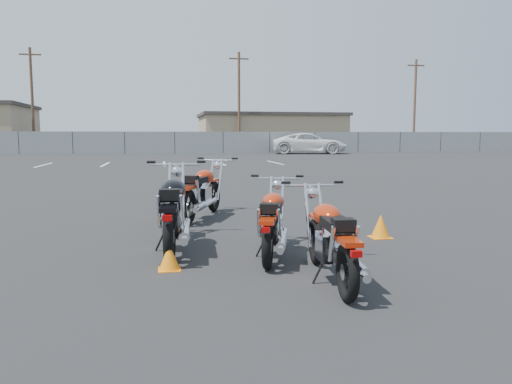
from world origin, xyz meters
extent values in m
plane|color=black|center=(0.00, 0.00, 0.00)|extent=(120.00, 120.00, 0.00)
torus|color=black|center=(-0.19, 2.99, 0.31)|extent=(0.34, 0.61, 0.61)
cylinder|color=silver|center=(-0.19, 2.99, 0.31)|extent=(0.16, 0.19, 0.16)
torus|color=black|center=(-0.76, 1.63, 0.31)|extent=(0.34, 0.61, 0.61)
cylinder|color=silver|center=(-0.76, 1.63, 0.31)|extent=(0.16, 0.19, 0.16)
cube|color=black|center=(-0.47, 2.31, 0.35)|extent=(0.51, 1.03, 0.06)
cube|color=silver|center=(-0.49, 2.26, 0.41)|extent=(0.41, 0.47, 0.31)
cylinder|color=silver|center=(-0.49, 2.26, 0.59)|extent=(0.29, 0.31, 0.27)
ellipsoid|color=#A6250A|center=(-0.40, 2.48, 0.73)|extent=(0.52, 0.67, 0.26)
cube|color=black|center=(-0.59, 2.03, 0.71)|extent=(0.46, 0.62, 0.10)
cube|color=black|center=(-0.69, 1.79, 0.75)|extent=(0.28, 0.26, 0.12)
cube|color=#A6250A|center=(-0.77, 1.61, 0.63)|extent=(0.34, 0.47, 0.05)
cube|color=#A6250A|center=(-0.19, 2.99, 0.63)|extent=(0.26, 0.37, 0.04)
cylinder|color=silver|center=(-0.59, 1.72, 0.56)|extent=(0.12, 0.19, 0.40)
cylinder|color=silver|center=(-0.81, 1.82, 0.56)|extent=(0.12, 0.19, 0.40)
cylinder|color=silver|center=(-0.44, 1.96, 0.29)|extent=(0.52, 1.07, 0.13)
cylinder|color=silver|center=(-0.57, 1.66, 0.31)|extent=(0.25, 0.38, 0.13)
cylinder|color=silver|center=(-0.06, 3.07, 0.63)|extent=(0.20, 0.39, 0.80)
cylinder|color=silver|center=(-0.23, 3.14, 0.63)|extent=(0.20, 0.39, 0.80)
sphere|color=silver|center=(-0.08, 3.25, 0.90)|extent=(0.21, 0.21, 0.16)
cylinder|color=silver|center=(-0.07, 3.27, 1.00)|extent=(0.67, 0.30, 0.03)
cylinder|color=black|center=(0.25, 3.12, 1.04)|extent=(0.13, 0.08, 0.04)
cylinder|color=black|center=(-0.41, 3.39, 1.04)|extent=(0.13, 0.08, 0.04)
cylinder|color=black|center=(-0.65, 2.27, 0.15)|extent=(0.16, 0.08, 0.31)
cube|color=#990505|center=(-0.87, 1.36, 0.56)|extent=(0.12, 0.10, 0.06)
torus|color=black|center=(-0.99, 0.65, 0.32)|extent=(0.17, 0.65, 0.65)
cylinder|color=silver|center=(-0.99, 0.65, 0.32)|extent=(0.12, 0.18, 0.17)
torus|color=black|center=(-1.12, -0.91, 0.32)|extent=(0.17, 0.65, 0.65)
cylinder|color=silver|center=(-1.12, -0.91, 0.32)|extent=(0.12, 0.18, 0.17)
cube|color=black|center=(-1.06, -0.13, 0.37)|extent=(0.20, 1.14, 0.06)
cube|color=silver|center=(-1.06, -0.18, 0.43)|extent=(0.33, 0.43, 0.32)
cylinder|color=silver|center=(-1.06, -0.18, 0.62)|extent=(0.24, 0.29, 0.28)
ellipsoid|color=black|center=(-1.04, 0.06, 0.78)|extent=(0.38, 0.65, 0.28)
cube|color=black|center=(-1.08, -0.45, 0.75)|extent=(0.33, 0.61, 0.11)
cube|color=black|center=(-1.11, -0.72, 0.80)|extent=(0.25, 0.21, 0.13)
cube|color=black|center=(-1.12, -0.93, 0.66)|extent=(0.23, 0.47, 0.05)
cube|color=black|center=(-0.99, 0.65, 0.66)|extent=(0.17, 0.38, 0.04)
cylinder|color=silver|center=(-0.98, -0.76, 0.59)|extent=(0.07, 0.20, 0.42)
cylinder|color=silver|center=(-1.24, -0.74, 0.59)|extent=(0.07, 0.20, 0.42)
cylinder|color=silver|center=(-0.91, -0.47, 0.30)|extent=(0.20, 1.19, 0.14)
cylinder|color=silver|center=(-0.94, -0.81, 0.32)|extent=(0.16, 0.39, 0.14)
cylinder|color=silver|center=(-0.89, 0.77, 0.67)|extent=(0.08, 0.43, 0.85)
cylinder|color=silver|center=(-1.08, 0.79, 0.67)|extent=(0.08, 0.43, 0.85)
sphere|color=silver|center=(-0.97, 0.95, 0.95)|extent=(0.19, 0.19, 0.17)
cylinder|color=silver|center=(-0.97, 0.97, 1.06)|extent=(0.75, 0.09, 0.03)
cylinder|color=black|center=(-0.59, 0.92, 1.10)|extent=(0.13, 0.05, 0.04)
cylinder|color=black|center=(-1.34, 0.98, 1.10)|extent=(0.13, 0.05, 0.04)
cylinder|color=black|center=(-1.22, -0.22, 0.16)|extent=(0.17, 0.04, 0.32)
cube|color=#990505|center=(-1.15, -1.21, 0.59)|extent=(0.11, 0.07, 0.06)
torus|color=black|center=(0.34, -0.11, 0.27)|extent=(0.26, 0.55, 0.55)
cylinder|color=silver|center=(0.34, -0.11, 0.27)|extent=(0.13, 0.17, 0.15)
torus|color=black|center=(-0.05, -1.38, 0.27)|extent=(0.26, 0.55, 0.55)
cylinder|color=silver|center=(-0.05, -1.38, 0.27)|extent=(0.13, 0.17, 0.15)
cube|color=black|center=(0.15, -0.74, 0.31)|extent=(0.37, 0.94, 0.05)
cube|color=silver|center=(0.13, -0.79, 0.36)|extent=(0.34, 0.41, 0.27)
cylinder|color=silver|center=(0.13, -0.79, 0.53)|extent=(0.24, 0.27, 0.24)
ellipsoid|color=#A6250A|center=(0.19, -0.59, 0.66)|extent=(0.42, 0.59, 0.23)
cube|color=black|center=(0.07, -1.01, 0.64)|extent=(0.37, 0.55, 0.09)
cube|color=black|center=(0.00, -1.22, 0.67)|extent=(0.24, 0.22, 0.11)
cube|color=#A6250A|center=(-0.05, -1.39, 0.56)|extent=(0.27, 0.41, 0.05)
cube|color=#A6250A|center=(0.34, -0.11, 0.56)|extent=(0.20, 0.33, 0.04)
cylinder|color=silver|center=(0.10, -1.28, 0.50)|extent=(0.09, 0.17, 0.36)
cylinder|color=silver|center=(-0.11, -1.21, 0.50)|extent=(0.09, 0.17, 0.36)
cylinder|color=silver|center=(0.21, -1.05, 0.25)|extent=(0.37, 0.98, 0.12)
cylinder|color=silver|center=(0.12, -1.33, 0.27)|extent=(0.20, 0.34, 0.12)
cylinder|color=silver|center=(0.45, -0.03, 0.56)|extent=(0.14, 0.36, 0.72)
cylinder|color=silver|center=(0.29, 0.01, 0.56)|extent=(0.14, 0.36, 0.72)
sphere|color=silver|center=(0.41, 0.13, 0.80)|extent=(0.18, 0.18, 0.15)
cylinder|color=silver|center=(0.42, 0.15, 0.89)|extent=(0.62, 0.21, 0.03)
cylinder|color=black|center=(0.72, 0.04, 0.93)|extent=(0.11, 0.06, 0.03)
cylinder|color=black|center=(0.11, 0.22, 0.93)|extent=(0.11, 0.06, 0.03)
cylinder|color=black|center=(0.00, -0.79, 0.14)|extent=(0.14, 0.06, 0.27)
cube|color=#990505|center=(-0.12, -1.62, 0.50)|extent=(0.10, 0.08, 0.05)
torus|color=black|center=(0.56, -1.26, 0.28)|extent=(0.15, 0.56, 0.55)
cylinder|color=silver|center=(0.56, -1.26, 0.28)|extent=(0.11, 0.16, 0.15)
torus|color=black|center=(0.42, -2.59, 0.28)|extent=(0.15, 0.56, 0.55)
cylinder|color=silver|center=(0.42, -2.59, 0.28)|extent=(0.11, 0.16, 0.15)
cube|color=black|center=(0.49, -1.92, 0.31)|extent=(0.19, 0.97, 0.06)
cube|color=silver|center=(0.49, -1.97, 0.37)|extent=(0.29, 0.37, 0.28)
cylinder|color=silver|center=(0.49, -1.97, 0.53)|extent=(0.21, 0.25, 0.24)
ellipsoid|color=#A6250A|center=(0.51, -1.76, 0.66)|extent=(0.33, 0.56, 0.24)
cube|color=black|center=(0.46, -2.20, 0.64)|extent=(0.29, 0.53, 0.09)
cube|color=black|center=(0.44, -2.43, 0.68)|extent=(0.22, 0.18, 0.11)
cube|color=#A6250A|center=(0.42, -2.60, 0.57)|extent=(0.20, 0.40, 0.05)
cube|color=#A6250A|center=(0.56, -1.26, 0.57)|extent=(0.15, 0.32, 0.04)
cylinder|color=silver|center=(0.55, -2.46, 0.51)|extent=(0.06, 0.17, 0.36)
cylinder|color=silver|center=(0.33, -2.44, 0.51)|extent=(0.06, 0.17, 0.36)
cylinder|color=silver|center=(0.61, -2.21, 0.26)|extent=(0.18, 1.02, 0.12)
cylinder|color=silver|center=(0.58, -2.50, 0.28)|extent=(0.14, 0.33, 0.12)
cylinder|color=silver|center=(0.65, -1.16, 0.57)|extent=(0.08, 0.37, 0.73)
cylinder|color=silver|center=(0.48, -1.14, 0.57)|extent=(0.08, 0.37, 0.73)
sphere|color=silver|center=(0.58, -1.00, 0.81)|extent=(0.16, 0.16, 0.15)
cylinder|color=silver|center=(0.58, -0.98, 0.90)|extent=(0.64, 0.09, 0.03)
cylinder|color=black|center=(0.90, -1.03, 0.94)|extent=(0.11, 0.04, 0.03)
cylinder|color=black|center=(0.26, -0.97, 0.94)|extent=(0.11, 0.04, 0.03)
cylinder|color=black|center=(0.35, -2.00, 0.14)|extent=(0.15, 0.04, 0.28)
cube|color=#990505|center=(0.40, -2.84, 0.51)|extent=(0.10, 0.06, 0.06)
cone|color=orange|center=(1.95, 0.01, 0.18)|extent=(0.27, 0.27, 0.34)
cube|color=orange|center=(1.95, 0.01, 0.01)|extent=(0.29, 0.29, 0.01)
cone|color=orange|center=(-1.13, -1.18, 0.15)|extent=(0.23, 0.23, 0.29)
cube|color=orange|center=(-1.13, -1.18, 0.00)|extent=(0.25, 0.25, 0.01)
cube|color=slate|center=(0.00, 35.00, 0.90)|extent=(80.00, 0.04, 1.80)
cylinder|color=black|center=(-12.00, 35.00, 0.90)|extent=(0.06, 0.06, 1.80)
cylinder|color=black|center=(-8.00, 35.00, 0.90)|extent=(0.06, 0.06, 1.80)
cylinder|color=black|center=(-4.00, 35.00, 0.90)|extent=(0.06, 0.06, 1.80)
cylinder|color=black|center=(0.00, 35.00, 0.90)|extent=(0.06, 0.06, 1.80)
cylinder|color=black|center=(4.00, 35.00, 0.90)|extent=(0.06, 0.06, 1.80)
cylinder|color=black|center=(8.00, 35.00, 0.90)|extent=(0.06, 0.06, 1.80)
cylinder|color=black|center=(12.00, 35.00, 0.90)|extent=(0.06, 0.06, 1.80)
cylinder|color=black|center=(16.00, 35.00, 0.90)|extent=(0.06, 0.06, 1.80)
cylinder|color=black|center=(20.00, 35.00, 0.90)|extent=(0.06, 0.06, 1.80)
cylinder|color=black|center=(24.00, 35.00, 0.90)|extent=(0.06, 0.06, 1.80)
cylinder|color=black|center=(28.00, 35.00, 0.90)|extent=(0.06, 0.06, 1.80)
cube|color=#9B8664|center=(10.00, 44.00, 1.70)|extent=(14.00, 9.00, 3.40)
cube|color=#3B3531|center=(10.00, 44.00, 3.55)|extent=(14.40, 9.40, 0.30)
cylinder|color=#4D3323|center=(-12.00, 40.00, 4.50)|extent=(0.24, 0.24, 9.00)
cube|color=#4D3323|center=(-12.00, 40.00, 8.40)|extent=(1.80, 0.12, 0.12)
cylinder|color=#4D3323|center=(6.00, 39.00, 4.50)|extent=(0.24, 0.24, 9.00)
cube|color=#4D3323|center=(6.00, 39.00, 8.40)|extent=(1.80, 0.12, 0.12)
cylinder|color=#4D3323|center=(24.00, 40.00, 4.50)|extent=(0.24, 0.24, 9.00)
cube|color=#4D3323|center=(24.00, 40.00, 8.40)|extent=(1.80, 0.12, 0.12)
cube|color=silver|center=(-7.00, 20.00, 0.00)|extent=(0.12, 4.00, 0.01)
cube|color=silver|center=(-4.00, 20.00, 0.00)|extent=(0.12, 4.00, 0.01)
cube|color=silver|center=(-1.00, 20.00, 0.00)|extent=(0.12, 4.00, 0.01)
cube|color=silver|center=(2.00, 20.00, 0.00)|extent=(0.12, 4.00, 0.01)
cube|color=silver|center=(5.00, 20.00, 0.00)|extent=(0.12, 4.00, 0.01)
imported|color=silver|center=(10.80, 32.58, 1.33)|extent=(4.24, 7.43, 2.66)
camera|label=1|loc=(-1.21, -6.72, 1.50)|focal=35.00mm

